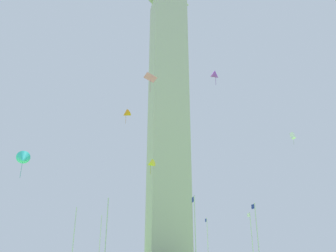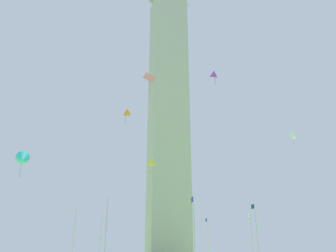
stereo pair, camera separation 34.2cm
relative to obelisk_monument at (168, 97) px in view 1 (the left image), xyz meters
name	(u,v)px [view 1 (the left image)]	position (x,y,z in m)	size (l,w,h in m)	color
obelisk_monument	(168,97)	(0.00, 0.00, 0.00)	(6.63, 6.63, 60.23)	#B7B2A8
flagpole_n	(152,239)	(15.00, 0.00, -25.29)	(1.12, 0.14, 8.85)	silver
flagpole_ne	(100,237)	(10.62, 10.57, -25.29)	(1.12, 0.14, 8.85)	silver
flagpole_e	(74,234)	(0.05, 14.94, -25.29)	(1.12, 0.14, 8.85)	silver
flagpole_se	(106,229)	(-10.51, 10.57, -25.29)	(1.12, 0.14, 8.85)	silver
flagpole_s	(195,228)	(-14.89, 0.00, -25.29)	(1.12, 0.14, 8.85)	silver
flagpole_sw	(257,232)	(-10.51, -10.57, -25.29)	(1.12, 0.14, 8.85)	silver
flagpole_w	(252,236)	(0.05, -14.94, -25.29)	(1.12, 0.14, 8.85)	silver
flagpole_nw	(208,238)	(10.62, -10.57, -25.29)	(1.12, 0.14, 8.85)	silver
kite_yellow_delta	(151,164)	(-12.10, 5.24, -16.73)	(1.56, 1.58, 2.09)	yellow
kite_purple_delta	(215,76)	(-20.18, -1.72, -6.55)	(1.10, 1.37, 2.07)	purple
kite_cyan_delta	(23,159)	(-16.23, 20.78, -18.12)	(2.27, 1.92, 3.20)	#33C6D1
kite_white_box	(293,136)	(-15.52, -15.08, -12.20)	(0.83, 0.72, 1.84)	white
kite_pink_diamond	(150,78)	(-18.19, 6.55, -6.83)	(1.74, 1.67, 2.38)	pink
kite_orange_delta	(126,114)	(-6.87, 8.46, -7.36)	(1.24, 1.61, 2.47)	orange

